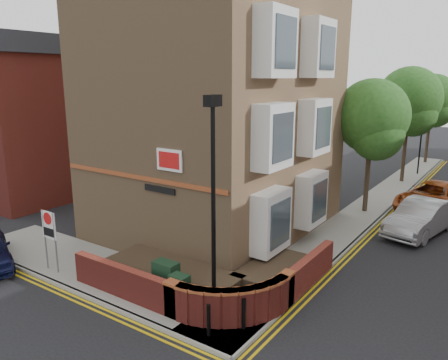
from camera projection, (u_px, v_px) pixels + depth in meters
ground at (144, 323)px, 12.49m from camera, size 120.00×120.00×0.00m
pavement_corner at (103, 272)px, 15.61m from camera, size 13.00×3.00×0.12m
pavement_main at (375, 203)px, 24.21m from camera, size 2.00×32.00×0.12m
kerb_side at (68, 288)px, 14.40m from camera, size 13.00×0.15×0.12m
kerb_main_near at (394, 206)px, 23.66m from camera, size 0.15×32.00×0.12m
yellow_lines_side at (61, 293)px, 14.22m from camera, size 13.00×0.28×0.01m
yellow_lines_main at (399, 207)px, 23.53m from camera, size 0.28×32.00×0.01m
corner_building at (222, 92)px, 19.04m from camera, size 8.95×10.40×13.60m
garden_wall at (198, 289)px, 14.49m from camera, size 6.80×6.00×1.20m
lamppost at (213, 210)px, 11.80m from camera, size 0.25×0.50×6.30m
utility_cabinet_large at (166, 280)px, 13.53m from camera, size 0.80×0.45×1.20m
utility_cabinet_small at (180, 292)px, 12.86m from camera, size 0.55×0.40×1.10m
bollard_near at (209, 320)px, 11.58m from camera, size 0.11×0.11×0.90m
bollard_far at (244, 314)px, 11.89m from camera, size 0.11×0.11×0.90m
zone_sign at (49, 230)px, 15.26m from camera, size 0.72×0.07×2.20m
side_building at (55, 116)px, 26.12m from camera, size 6.40×10.40×9.00m
tree_near at (372, 122)px, 21.57m from camera, size 3.64×3.65×6.70m
tree_mid at (409, 104)px, 27.87m from camera, size 4.03×4.03×7.42m
tree_far at (432, 102)px, 34.35m from camera, size 3.81×3.81×7.00m
traffic_light_assembly at (421, 137)px, 30.58m from camera, size 0.20×0.16×4.20m
silver_car_near at (421, 217)px, 19.42m from camera, size 2.53×4.85×1.52m
red_car_main at (434, 197)px, 22.79m from camera, size 3.66×5.80×1.49m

